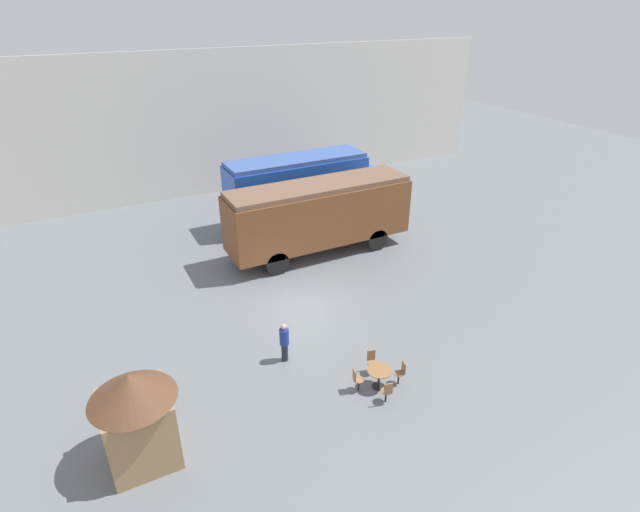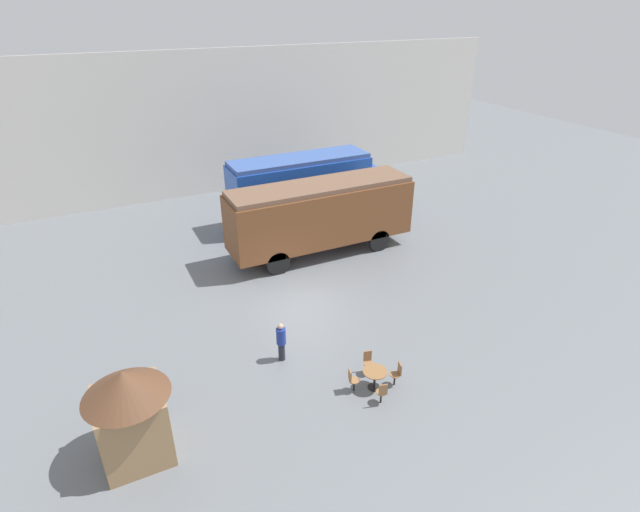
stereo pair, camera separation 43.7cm
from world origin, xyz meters
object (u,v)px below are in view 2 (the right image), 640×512
(cafe_table_near, at_px, (375,375))
(cafe_chair_0, at_px, (397,372))
(visitor_person, at_px, (281,341))
(ticket_kiosk, at_px, (130,410))
(passenger_coach_wooden, at_px, (321,213))
(streamlined_locomotive, at_px, (311,183))

(cafe_table_near, height_order, cafe_chair_0, cafe_chair_0)
(visitor_person, distance_m, ticket_kiosk, 5.75)
(visitor_person, bearing_deg, passenger_coach_wooden, 54.48)
(streamlined_locomotive, height_order, cafe_chair_0, streamlined_locomotive)
(streamlined_locomotive, xyz_separation_m, ticket_kiosk, (-11.77, -13.42, -0.56))
(cafe_table_near, relative_size, cafe_chair_0, 0.94)
(streamlined_locomotive, distance_m, cafe_table_near, 14.77)
(streamlined_locomotive, height_order, cafe_table_near, streamlined_locomotive)
(ticket_kiosk, bearing_deg, visitor_person, 21.87)
(cafe_chair_0, height_order, visitor_person, visitor_person)
(passenger_coach_wooden, xyz_separation_m, cafe_table_near, (-2.82, -9.81, -1.66))
(cafe_chair_0, bearing_deg, ticket_kiosk, 8.73)
(cafe_chair_0, bearing_deg, cafe_table_near, -0.00)
(passenger_coach_wooden, relative_size, cafe_chair_0, 10.69)
(cafe_table_near, distance_m, ticket_kiosk, 7.61)
(streamlined_locomotive, height_order, visitor_person, streamlined_locomotive)
(visitor_person, bearing_deg, ticket_kiosk, -158.13)
(streamlined_locomotive, distance_m, ticket_kiosk, 17.85)
(passenger_coach_wooden, bearing_deg, cafe_chair_0, -101.65)
(cafe_table_near, bearing_deg, passenger_coach_wooden, 73.97)
(cafe_table_near, height_order, ticket_kiosk, ticket_kiosk)
(ticket_kiosk, bearing_deg, passenger_coach_wooden, 41.67)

